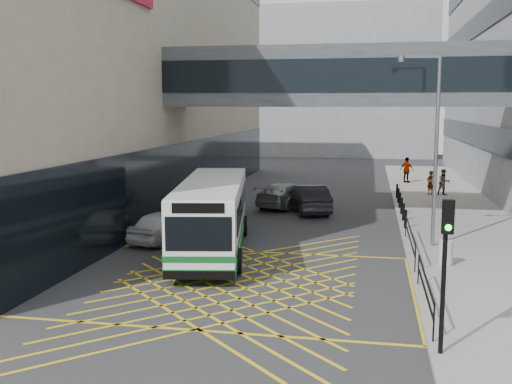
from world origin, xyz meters
The scene contains 18 objects.
ground centered at (0.00, 0.00, 0.00)m, with size 120.00×120.00×0.00m, color #333335.
building_whsmith centered at (-17.98, 16.00, 8.00)m, with size 24.17×42.00×16.00m.
building_far centered at (-2.00, 60.00, 9.00)m, with size 28.00×16.00×18.00m, color gray.
skybridge centered at (3.00, 12.00, 7.50)m, with size 20.00×4.10×3.00m.
pavement centered at (9.00, 15.00, 0.08)m, with size 6.00×54.00×0.16m, color gray.
box_junction centered at (0.00, 0.00, 0.00)m, with size 12.00×9.00×0.01m.
bus centered at (-1.91, 4.39, 1.60)m, with size 4.25×10.88×2.98m.
car_white centered at (-4.50, 5.75, 0.72)m, with size 1.86×4.55×1.45m, color silver.
car_dark centered at (1.08, 14.44, 0.80)m, with size 2.00×5.11×1.60m, color black.
car_silver centered at (-0.43, 16.02, 0.78)m, with size 2.13×5.04×1.57m, color gray.
traffic_light centered at (6.26, -5.31, 2.60)m, with size 0.27×0.43×3.74m.
street_lamp centered at (6.99, 6.33, 4.66)m, with size 1.80×0.49×7.90m.
litter_bin centered at (7.33, 3.21, 0.62)m, with size 0.53×0.53×0.91m, color #ADA89E.
kerb_railings centered at (6.15, 1.78, 0.88)m, with size 0.05×12.54×1.00m.
bollards centered at (6.25, 15.00, 0.61)m, with size 0.14×10.14×0.90m.
pedestrian_a centered at (8.48, 21.90, 0.96)m, with size 0.64×0.45×1.60m, color gray.
pedestrian_b centered at (9.36, 21.86, 1.02)m, with size 0.84×0.49×1.71m, color gray.
pedestrian_c centered at (7.31, 28.26, 1.14)m, with size 1.16×0.56×1.96m, color gray.
Camera 1 is at (4.48, -19.40, 5.98)m, focal length 42.00 mm.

